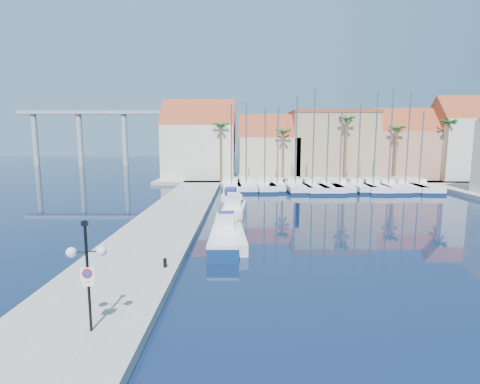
% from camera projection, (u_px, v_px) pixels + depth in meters
% --- Properties ---
extents(ground, '(260.00, 260.00, 0.00)m').
position_uv_depth(ground, '(290.00, 287.00, 19.13)').
color(ground, black).
rests_on(ground, ground).
extents(quay_west, '(6.00, 77.00, 0.50)m').
position_uv_depth(quay_west, '(167.00, 222.00, 32.53)').
color(quay_west, gray).
rests_on(quay_west, ground).
extents(shore_north, '(54.00, 16.00, 0.50)m').
position_uv_depth(shore_north, '(313.00, 179.00, 66.49)').
color(shore_north, gray).
rests_on(shore_north, ground).
extents(lamp_post, '(1.41, 0.52, 4.16)m').
position_uv_depth(lamp_post, '(87.00, 259.00, 13.41)').
color(lamp_post, black).
rests_on(lamp_post, quay_west).
extents(bollard, '(0.20, 0.20, 0.50)m').
position_uv_depth(bollard, '(165.00, 263.00, 20.50)').
color(bollard, black).
rests_on(bollard, quay_west).
extents(fishing_boat, '(1.99, 5.89, 2.06)m').
position_uv_depth(fishing_boat, '(225.00, 239.00, 25.54)').
color(fishing_boat, navy).
rests_on(fishing_boat, ground).
extents(motorboat_west_0, '(2.62, 6.73, 1.40)m').
position_uv_depth(motorboat_west_0, '(230.00, 237.00, 26.76)').
color(motorboat_west_0, white).
rests_on(motorboat_west_0, ground).
extents(motorboat_west_1, '(2.00, 5.87, 1.40)m').
position_uv_depth(motorboat_west_1, '(226.00, 222.00, 31.25)').
color(motorboat_west_1, white).
rests_on(motorboat_west_1, ground).
extents(motorboat_west_2, '(2.42, 6.47, 1.40)m').
position_uv_depth(motorboat_west_2, '(234.00, 208.00, 37.55)').
color(motorboat_west_2, white).
rests_on(motorboat_west_2, ground).
extents(motorboat_west_3, '(2.20, 6.34, 1.40)m').
position_uv_depth(motorboat_west_3, '(234.00, 201.00, 41.86)').
color(motorboat_west_3, white).
rests_on(motorboat_west_3, ground).
extents(motorboat_west_4, '(2.25, 6.07, 1.40)m').
position_uv_depth(motorboat_west_4, '(231.00, 194.00, 46.50)').
color(motorboat_west_4, white).
rests_on(motorboat_west_4, ground).
extents(sailboat_0, '(3.15, 9.83, 12.14)m').
position_uv_depth(sailboat_0, '(232.00, 185.00, 54.80)').
color(sailboat_0, white).
rests_on(sailboat_0, ground).
extents(sailboat_1, '(3.26, 10.39, 12.40)m').
position_uv_depth(sailboat_1, '(246.00, 185.00, 54.92)').
color(sailboat_1, white).
rests_on(sailboat_1, ground).
extents(sailboat_2, '(3.41, 10.16, 11.64)m').
position_uv_depth(sailboat_2, '(264.00, 185.00, 54.69)').
color(sailboat_2, white).
rests_on(sailboat_2, ground).
extents(sailboat_3, '(3.00, 9.02, 11.77)m').
position_uv_depth(sailboat_3, '(277.00, 185.00, 54.80)').
color(sailboat_3, white).
rests_on(sailboat_3, ground).
extents(sailboat_4, '(3.59, 11.79, 13.18)m').
position_uv_depth(sailboat_4, '(294.00, 185.00, 54.73)').
color(sailboat_4, white).
rests_on(sailboat_4, ground).
extents(sailboat_5, '(3.55, 11.25, 14.10)m').
position_uv_depth(sailboat_5, '(311.00, 186.00, 54.00)').
color(sailboat_5, white).
rests_on(sailboat_5, ground).
extents(sailboat_6, '(3.38, 11.81, 11.41)m').
position_uv_depth(sailboat_6, '(325.00, 186.00, 54.36)').
color(sailboat_6, white).
rests_on(sailboat_6, ground).
extents(sailboat_7, '(3.39, 10.59, 11.02)m').
position_uv_depth(sailboat_7, '(339.00, 186.00, 54.38)').
color(sailboat_7, white).
rests_on(sailboat_7, ground).
extents(sailboat_8, '(3.33, 10.22, 12.12)m').
position_uv_depth(sailboat_8, '(356.00, 185.00, 54.49)').
color(sailboat_8, white).
rests_on(sailboat_8, ground).
extents(sailboat_9, '(3.81, 11.16, 13.81)m').
position_uv_depth(sailboat_9, '(372.00, 186.00, 54.06)').
color(sailboat_9, white).
rests_on(sailboat_9, ground).
extents(sailboat_10, '(2.92, 10.76, 14.30)m').
position_uv_depth(sailboat_10, '(386.00, 186.00, 54.12)').
color(sailboat_10, white).
rests_on(sailboat_10, ground).
extents(sailboat_11, '(2.95, 11.01, 13.67)m').
position_uv_depth(sailboat_11, '(403.00, 185.00, 54.62)').
color(sailboat_11, white).
rests_on(sailboat_11, ground).
extents(sailboat_12, '(3.91, 11.94, 11.21)m').
position_uv_depth(sailboat_12, '(417.00, 186.00, 54.47)').
color(sailboat_12, white).
rests_on(sailboat_12, ground).
extents(building_0, '(12.30, 9.00, 13.50)m').
position_uv_depth(building_0, '(199.00, 143.00, 64.76)').
color(building_0, beige).
rests_on(building_0, shore_north).
extents(building_1, '(10.30, 8.00, 11.00)m').
position_uv_depth(building_1, '(269.00, 150.00, 64.84)').
color(building_1, tan).
rests_on(building_1, shore_north).
extents(building_2, '(14.20, 10.20, 11.50)m').
position_uv_depth(building_2, '(331.00, 145.00, 65.59)').
color(building_2, tan).
rests_on(building_2, shore_north).
extents(building_3, '(10.30, 8.00, 12.00)m').
position_uv_depth(building_3, '(402.00, 147.00, 64.56)').
color(building_3, '#BA765E').
rests_on(building_3, shore_north).
extents(building_4, '(8.30, 8.00, 14.00)m').
position_uv_depth(building_4, '(458.00, 141.00, 63.33)').
color(building_4, silver).
rests_on(building_4, shore_north).
extents(palm_0, '(2.60, 2.60, 10.15)m').
position_uv_depth(palm_0, '(221.00, 127.00, 59.41)').
color(palm_0, brown).
rests_on(palm_0, shore_north).
extents(palm_1, '(2.60, 2.60, 9.15)m').
position_uv_depth(palm_1, '(283.00, 133.00, 59.46)').
color(palm_1, brown).
rests_on(palm_1, shore_north).
extents(palm_2, '(2.60, 2.60, 11.15)m').
position_uv_depth(palm_2, '(347.00, 121.00, 59.10)').
color(palm_2, brown).
rests_on(palm_2, shore_north).
extents(palm_3, '(2.60, 2.60, 9.65)m').
position_uv_depth(palm_3, '(397.00, 130.00, 59.24)').
color(palm_3, brown).
rests_on(palm_3, shore_north).
extents(palm_4, '(2.60, 2.60, 10.65)m').
position_uv_depth(palm_4, '(448.00, 124.00, 59.03)').
color(palm_4, brown).
rests_on(palm_4, shore_north).
extents(viaduct, '(48.00, 2.20, 14.45)m').
position_uv_depth(viaduct, '(105.00, 127.00, 99.09)').
color(viaduct, '#9E9E99').
rests_on(viaduct, ground).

